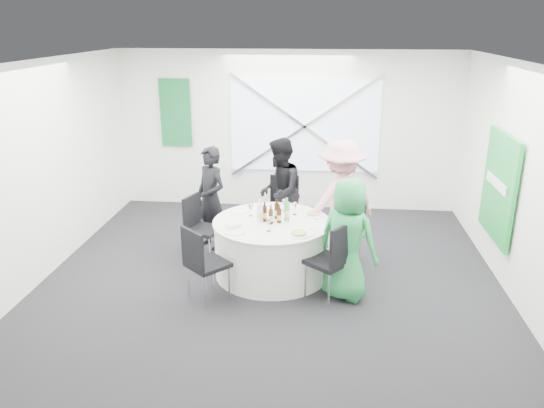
# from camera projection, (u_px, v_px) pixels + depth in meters

# --- Properties ---
(floor) EXTENTS (6.00, 6.00, 0.00)m
(floor) POSITION_uv_depth(u_px,v_px,m) (271.00, 280.00, 7.02)
(floor) COLOR black
(floor) RESTS_ON ground
(ceiling) EXTENTS (6.00, 6.00, 0.00)m
(ceiling) POSITION_uv_depth(u_px,v_px,m) (270.00, 62.00, 6.10)
(ceiling) COLOR silver
(ceiling) RESTS_ON wall_back
(wall_back) EXTENTS (6.00, 0.00, 6.00)m
(wall_back) POSITION_uv_depth(u_px,v_px,m) (288.00, 131.00, 9.38)
(wall_back) COLOR white
(wall_back) RESTS_ON floor
(wall_front) EXTENTS (6.00, 0.00, 6.00)m
(wall_front) POSITION_uv_depth(u_px,v_px,m) (227.00, 298.00, 3.74)
(wall_front) COLOR white
(wall_front) RESTS_ON floor
(wall_left) EXTENTS (0.00, 6.00, 6.00)m
(wall_left) POSITION_uv_depth(u_px,v_px,m) (40.00, 172.00, 6.84)
(wall_left) COLOR white
(wall_left) RESTS_ON floor
(wall_right) EXTENTS (0.00, 6.00, 6.00)m
(wall_right) POSITION_uv_depth(u_px,v_px,m) (522.00, 186.00, 6.28)
(wall_right) COLOR white
(wall_right) RESTS_ON floor
(window_panel) EXTENTS (2.60, 0.03, 1.60)m
(window_panel) POSITION_uv_depth(u_px,v_px,m) (305.00, 126.00, 9.28)
(window_panel) COLOR white
(window_panel) RESTS_ON wall_back
(window_brace_a) EXTENTS (2.63, 0.05, 1.84)m
(window_brace_a) POSITION_uv_depth(u_px,v_px,m) (304.00, 127.00, 9.24)
(window_brace_a) COLOR silver
(window_brace_a) RESTS_ON window_panel
(window_brace_b) EXTENTS (2.63, 0.05, 1.84)m
(window_brace_b) POSITION_uv_depth(u_px,v_px,m) (304.00, 127.00, 9.24)
(window_brace_b) COLOR silver
(window_brace_b) RESTS_ON window_panel
(green_banner) EXTENTS (0.55, 0.04, 1.20)m
(green_banner) POSITION_uv_depth(u_px,v_px,m) (176.00, 113.00, 9.42)
(green_banner) COLOR #125B29
(green_banner) RESTS_ON wall_back
(green_sign) EXTENTS (0.05, 1.20, 1.40)m
(green_sign) POSITION_uv_depth(u_px,v_px,m) (499.00, 187.00, 6.91)
(green_sign) COLOR green
(green_sign) RESTS_ON wall_right
(banquet_table) EXTENTS (1.56, 1.56, 0.76)m
(banquet_table) POSITION_uv_depth(u_px,v_px,m) (272.00, 248.00, 7.08)
(banquet_table) COLOR silver
(banquet_table) RESTS_ON floor
(chair_back) EXTENTS (0.49, 0.50, 1.02)m
(chair_back) POSITION_uv_depth(u_px,v_px,m) (283.00, 204.00, 8.10)
(chair_back) COLOR black
(chair_back) RESTS_ON floor
(chair_back_left) EXTENTS (0.55, 0.54, 0.94)m
(chair_back_left) POSITION_uv_depth(u_px,v_px,m) (199.00, 223.00, 7.48)
(chair_back_left) COLOR black
(chair_back_left) RESTS_ON floor
(chair_back_right) EXTENTS (0.54, 0.54, 0.88)m
(chair_back_right) POSITION_uv_depth(u_px,v_px,m) (349.00, 227.00, 7.44)
(chair_back_right) COLOR black
(chair_back_right) RESTS_ON floor
(chair_front_right) EXTENTS (0.65, 0.64, 1.01)m
(chair_front_right) POSITION_uv_depth(u_px,v_px,m) (334.00, 256.00, 6.33)
(chair_front_right) COLOR black
(chair_front_right) RESTS_ON floor
(chair_front_left) EXTENTS (0.62, 0.62, 0.97)m
(chair_front_left) POSITION_uv_depth(u_px,v_px,m) (202.00, 259.00, 6.31)
(chair_front_left) COLOR black
(chair_front_left) RESTS_ON floor
(person_man_back_left) EXTENTS (0.67, 0.64, 1.54)m
(person_man_back_left) POSITION_uv_depth(u_px,v_px,m) (211.00, 198.00, 7.83)
(person_man_back_left) COLOR black
(person_man_back_left) RESTS_ON floor
(person_man_back) EXTENTS (0.44, 0.79, 1.63)m
(person_man_back) POSITION_uv_depth(u_px,v_px,m) (280.00, 192.00, 7.99)
(person_man_back) COLOR black
(person_man_back) RESTS_ON floor
(person_woman_pink) EXTENTS (1.23, 1.05, 1.74)m
(person_woman_pink) POSITION_uv_depth(u_px,v_px,m) (340.00, 201.00, 7.38)
(person_woman_pink) COLOR pink
(person_woman_pink) RESTS_ON floor
(person_woman_green) EXTENTS (0.89, 0.79, 1.53)m
(person_woman_green) POSITION_uv_depth(u_px,v_px,m) (348.00, 240.00, 6.36)
(person_woman_green) COLOR green
(person_woman_green) RESTS_ON floor
(plate_back) EXTENTS (0.25, 0.25, 0.01)m
(plate_back) POSITION_uv_depth(u_px,v_px,m) (277.00, 207.00, 7.45)
(plate_back) COLOR white
(plate_back) RESTS_ON banquet_table
(plate_back_left) EXTENTS (0.25, 0.25, 0.01)m
(plate_back_left) POSITION_uv_depth(u_px,v_px,m) (239.00, 211.00, 7.31)
(plate_back_left) COLOR white
(plate_back_left) RESTS_ON banquet_table
(plate_back_right) EXTENTS (0.29, 0.29, 0.04)m
(plate_back_right) POSITION_uv_depth(u_px,v_px,m) (313.00, 214.00, 7.16)
(plate_back_right) COLOR white
(plate_back_right) RESTS_ON banquet_table
(plate_front_right) EXTENTS (0.29, 0.29, 0.04)m
(plate_front_right) POSITION_uv_depth(u_px,v_px,m) (299.00, 234.00, 6.51)
(plate_front_right) COLOR white
(plate_front_right) RESTS_ON banquet_table
(plate_front_left) EXTENTS (0.26, 0.26, 0.01)m
(plate_front_left) POSITION_uv_depth(u_px,v_px,m) (234.00, 232.00, 6.59)
(plate_front_left) COLOR white
(plate_front_left) RESTS_ON banquet_table
(napkin) EXTENTS (0.20, 0.19, 0.05)m
(napkin) POSITION_uv_depth(u_px,v_px,m) (234.00, 226.00, 6.70)
(napkin) COLOR silver
(napkin) RESTS_ON plate_front_left
(beer_bottle_a) EXTENTS (0.06, 0.06, 0.27)m
(beer_bottle_a) POSITION_uv_depth(u_px,v_px,m) (265.00, 214.00, 6.93)
(beer_bottle_a) COLOR #3C1B0A
(beer_bottle_a) RESTS_ON banquet_table
(beer_bottle_b) EXTENTS (0.06, 0.06, 0.27)m
(beer_bottle_b) POSITION_uv_depth(u_px,v_px,m) (277.00, 211.00, 7.02)
(beer_bottle_b) COLOR #3C1B0A
(beer_bottle_b) RESTS_ON banquet_table
(beer_bottle_c) EXTENTS (0.06, 0.06, 0.25)m
(beer_bottle_c) POSITION_uv_depth(u_px,v_px,m) (279.00, 216.00, 6.87)
(beer_bottle_c) COLOR #3C1B0A
(beer_bottle_c) RESTS_ON banquet_table
(beer_bottle_d) EXTENTS (0.06, 0.06, 0.25)m
(beer_bottle_d) POSITION_uv_depth(u_px,v_px,m) (271.00, 217.00, 6.84)
(beer_bottle_d) COLOR #3C1B0A
(beer_bottle_d) RESTS_ON banquet_table
(green_water_bottle) EXTENTS (0.08, 0.08, 0.32)m
(green_water_bottle) POSITION_uv_depth(u_px,v_px,m) (287.00, 212.00, 6.94)
(green_water_bottle) COLOR green
(green_water_bottle) RESTS_ON banquet_table
(clear_water_bottle) EXTENTS (0.08, 0.08, 0.31)m
(clear_water_bottle) POSITION_uv_depth(u_px,v_px,m) (260.00, 213.00, 6.89)
(clear_water_bottle) COLOR white
(clear_water_bottle) RESTS_ON banquet_table
(wine_glass_a) EXTENTS (0.07, 0.07, 0.17)m
(wine_glass_a) POSITION_uv_depth(u_px,v_px,m) (284.00, 203.00, 7.27)
(wine_glass_a) COLOR white
(wine_glass_a) RESTS_ON banquet_table
(wine_glass_b) EXTENTS (0.07, 0.07, 0.17)m
(wine_glass_b) POSITION_uv_depth(u_px,v_px,m) (251.00, 207.00, 7.11)
(wine_glass_b) COLOR white
(wine_glass_b) RESTS_ON banquet_table
(wine_glass_c) EXTENTS (0.07, 0.07, 0.17)m
(wine_glass_c) POSITION_uv_depth(u_px,v_px,m) (269.00, 222.00, 6.59)
(wine_glass_c) COLOR white
(wine_glass_c) RESTS_ON banquet_table
(wine_glass_d) EXTENTS (0.07, 0.07, 0.17)m
(wine_glass_d) POSITION_uv_depth(u_px,v_px,m) (295.00, 206.00, 7.15)
(wine_glass_d) COLOR white
(wine_glass_d) RESTS_ON banquet_table
(fork_a) EXTENTS (0.10, 0.13, 0.01)m
(fork_a) POSITION_uv_depth(u_px,v_px,m) (296.00, 236.00, 6.49)
(fork_a) COLOR silver
(fork_a) RESTS_ON banquet_table
(knife_a) EXTENTS (0.10, 0.13, 0.01)m
(knife_a) POSITION_uv_depth(u_px,v_px,m) (313.00, 228.00, 6.71)
(knife_a) COLOR silver
(knife_a) RESTS_ON banquet_table
(fork_b) EXTENTS (0.11, 0.12, 0.01)m
(fork_b) POSITION_uv_depth(u_px,v_px,m) (230.00, 227.00, 6.76)
(fork_b) COLOR silver
(fork_b) RESTS_ON banquet_table
(knife_b) EXTENTS (0.10, 0.13, 0.01)m
(knife_b) POSITION_uv_depth(u_px,v_px,m) (241.00, 233.00, 6.55)
(knife_b) COLOR silver
(knife_b) RESTS_ON banquet_table
(fork_c) EXTENTS (0.08, 0.14, 0.01)m
(fork_c) POSITION_uv_depth(u_px,v_px,m) (315.00, 220.00, 6.99)
(fork_c) COLOR silver
(fork_c) RESTS_ON banquet_table
(knife_c) EXTENTS (0.08, 0.14, 0.01)m
(knife_c) POSITION_uv_depth(u_px,v_px,m) (305.00, 212.00, 7.29)
(knife_c) COLOR silver
(knife_c) RESTS_ON banquet_table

